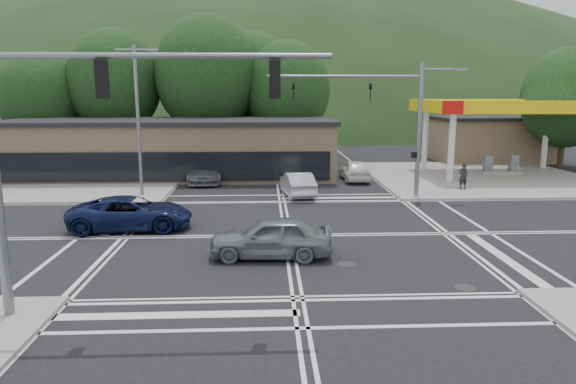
{
  "coord_description": "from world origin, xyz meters",
  "views": [
    {
      "loc": [
        -0.97,
        -22.06,
        6.25
      ],
      "look_at": [
        0.15,
        2.99,
        1.4
      ],
      "focal_mm": 32.0,
      "sensor_mm": 36.0,
      "label": 1
    }
  ],
  "objects_px": {
    "car_northbound": "(205,170)",
    "pedestrian": "(463,176)",
    "car_blue_west": "(131,213)",
    "car_queue_b": "(355,170)",
    "car_queue_a": "(297,184)",
    "car_grey_center": "(271,237)"
  },
  "relations": [
    {
      "from": "car_queue_b",
      "to": "pedestrian",
      "type": "relative_size",
      "value": 2.63
    },
    {
      "from": "car_grey_center",
      "to": "pedestrian",
      "type": "xyz_separation_m",
      "value": [
        12.54,
        13.01,
        0.19
      ]
    },
    {
      "from": "car_queue_a",
      "to": "car_northbound",
      "type": "height_order",
      "value": "car_northbound"
    },
    {
      "from": "car_northbound",
      "to": "pedestrian",
      "type": "bearing_deg",
      "value": -19.16
    },
    {
      "from": "car_northbound",
      "to": "pedestrian",
      "type": "distance_m",
      "value": 17.61
    },
    {
      "from": "car_blue_west",
      "to": "car_queue_b",
      "type": "bearing_deg",
      "value": -48.65
    },
    {
      "from": "car_grey_center",
      "to": "car_northbound",
      "type": "xyz_separation_m",
      "value": [
        -4.53,
        17.37,
        0.02
      ]
    },
    {
      "from": "car_northbound",
      "to": "car_queue_a",
      "type": "bearing_deg",
      "value": -45.19
    },
    {
      "from": "car_grey_center",
      "to": "car_northbound",
      "type": "height_order",
      "value": "car_northbound"
    },
    {
      "from": "pedestrian",
      "to": "car_grey_center",
      "type": "bearing_deg",
      "value": 37.56
    },
    {
      "from": "car_blue_west",
      "to": "pedestrian",
      "type": "distance_m",
      "value": 20.83
    },
    {
      "from": "car_blue_west",
      "to": "car_queue_a",
      "type": "bearing_deg",
      "value": -51.68
    },
    {
      "from": "car_queue_b",
      "to": "car_blue_west",
      "type": "bearing_deg",
      "value": 45.28
    },
    {
      "from": "car_grey_center",
      "to": "car_queue_b",
      "type": "relative_size",
      "value": 1.06
    },
    {
      "from": "car_queue_b",
      "to": "car_northbound",
      "type": "height_order",
      "value": "car_northbound"
    },
    {
      "from": "pedestrian",
      "to": "car_queue_a",
      "type": "bearing_deg",
      "value": -3.17
    },
    {
      "from": "car_queue_a",
      "to": "car_queue_b",
      "type": "height_order",
      "value": "car_queue_b"
    },
    {
      "from": "car_blue_west",
      "to": "car_queue_b",
      "type": "relative_size",
      "value": 1.25
    },
    {
      "from": "car_grey_center",
      "to": "pedestrian",
      "type": "bearing_deg",
      "value": 138.45
    },
    {
      "from": "car_grey_center",
      "to": "car_queue_b",
      "type": "xyz_separation_m",
      "value": [
        6.28,
        17.47,
        -0.05
      ]
    },
    {
      "from": "car_blue_west",
      "to": "pedestrian",
      "type": "relative_size",
      "value": 3.29
    },
    {
      "from": "car_northbound",
      "to": "pedestrian",
      "type": "relative_size",
      "value": 3.35
    }
  ]
}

